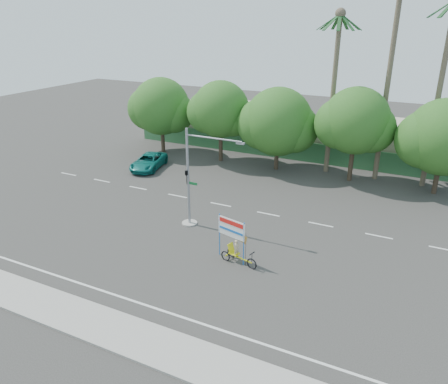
% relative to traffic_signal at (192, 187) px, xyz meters
% --- Properties ---
extents(ground, '(120.00, 120.00, 0.00)m').
position_rel_traffic_signal_xyz_m(ground, '(2.20, -3.98, -2.92)').
color(ground, '#33302D').
rests_on(ground, ground).
extents(sidewalk_near, '(50.00, 2.40, 0.12)m').
position_rel_traffic_signal_xyz_m(sidewalk_near, '(2.20, -11.48, -2.86)').
color(sidewalk_near, gray).
rests_on(sidewalk_near, ground).
extents(fence, '(38.00, 0.08, 2.00)m').
position_rel_traffic_signal_xyz_m(fence, '(2.20, 17.52, -1.92)').
color(fence, '#336B3D').
rests_on(fence, ground).
extents(building_left, '(12.00, 8.00, 4.00)m').
position_rel_traffic_signal_xyz_m(building_left, '(-7.80, 22.02, -0.92)').
color(building_left, '#BDB396').
rests_on(building_left, ground).
extents(building_right, '(14.00, 8.00, 3.60)m').
position_rel_traffic_signal_xyz_m(building_right, '(10.20, 22.02, -1.12)').
color(building_right, '#BDB396').
rests_on(building_right, ground).
extents(tree_far_left, '(7.14, 6.00, 7.96)m').
position_rel_traffic_signal_xyz_m(tree_far_left, '(-11.85, 14.02, 1.84)').
color(tree_far_left, '#473828').
rests_on(tree_far_left, ground).
extents(tree_left, '(6.66, 5.60, 8.07)m').
position_rel_traffic_signal_xyz_m(tree_left, '(-4.85, 14.02, 2.14)').
color(tree_left, '#473828').
rests_on(tree_left, ground).
extents(tree_center, '(7.62, 6.40, 7.85)m').
position_rel_traffic_signal_xyz_m(tree_center, '(1.14, 14.02, 1.55)').
color(tree_center, '#473828').
rests_on(tree_center, ground).
extents(tree_right, '(6.90, 5.80, 8.36)m').
position_rel_traffic_signal_xyz_m(tree_right, '(8.15, 14.02, 2.32)').
color(tree_right, '#473828').
rests_on(tree_right, ground).
extents(tree_far_right, '(7.38, 6.20, 7.94)m').
position_rel_traffic_signal_xyz_m(tree_far_right, '(15.15, 14.02, 1.73)').
color(tree_far_right, '#473828').
rests_on(tree_far_right, ground).
extents(palm_tall, '(3.73, 3.79, 17.45)m').
position_rel_traffic_signal_xyz_m(palm_tall, '(10.20, 15.52, 7.55)').
color(palm_tall, '#70604C').
rests_on(palm_tall, ground).
extents(palm_mid, '(3.73, 3.79, 15.45)m').
position_rel_traffic_signal_xyz_m(palm_mid, '(14.20, 15.52, 6.48)').
color(palm_mid, '#70604C').
rests_on(palm_mid, ground).
extents(palm_short, '(3.73, 3.79, 14.45)m').
position_rel_traffic_signal_xyz_m(palm_short, '(5.70, 15.52, 5.94)').
color(palm_short, '#70604C').
rests_on(palm_short, ground).
extents(traffic_signal, '(4.72, 1.10, 7.00)m').
position_rel_traffic_signal_xyz_m(traffic_signal, '(0.00, 0.00, 0.00)').
color(traffic_signal, gray).
rests_on(traffic_signal, ground).
extents(trike_billboard, '(2.84, 1.07, 2.86)m').
position_rel_traffic_signal_xyz_m(trike_billboard, '(4.76, -3.20, -1.77)').
color(trike_billboard, black).
rests_on(trike_billboard, ground).
extents(pickup_truck, '(3.35, 5.43, 1.40)m').
position_rel_traffic_signal_xyz_m(pickup_truck, '(-9.95, 8.70, -2.22)').
color(pickup_truck, '#0F6B62').
rests_on(pickup_truck, ground).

